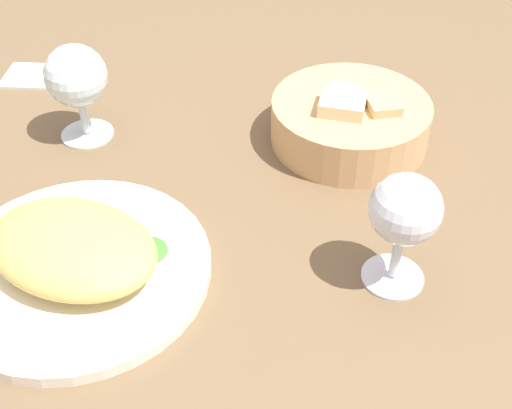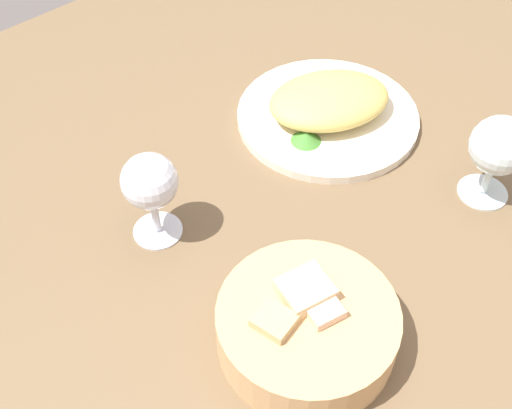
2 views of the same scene
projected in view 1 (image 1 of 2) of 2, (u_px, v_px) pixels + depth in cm
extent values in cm
cube|color=brown|center=(215.00, 190.00, 79.60)|extent=(140.00, 140.00, 2.00)
cylinder|color=white|center=(78.00, 269.00, 67.44)|extent=(27.16, 27.16, 1.40)
ellipsoid|color=#D5BB5F|center=(72.00, 247.00, 65.38)|extent=(21.88, 19.29, 4.89)
cone|color=#428532|center=(146.00, 246.00, 67.91)|extent=(4.40, 4.40, 1.55)
cylinder|color=tan|center=(350.00, 122.00, 83.77)|extent=(19.88, 19.88, 5.72)
cube|color=tan|center=(382.00, 115.00, 81.28)|extent=(4.43, 4.75, 4.07)
cube|color=beige|center=(342.00, 102.00, 83.21)|extent=(4.31, 4.03, 3.67)
cube|color=beige|center=(341.00, 117.00, 81.15)|extent=(6.29, 5.87, 5.40)
cylinder|color=silver|center=(392.00, 276.00, 67.30)|extent=(6.35, 6.35, 0.60)
cylinder|color=silver|center=(396.00, 256.00, 65.39)|extent=(1.00, 1.00, 5.23)
sphere|color=silver|center=(406.00, 209.00, 61.39)|extent=(6.96, 6.96, 6.96)
cylinder|color=silver|center=(87.00, 133.00, 86.34)|extent=(6.72, 6.72, 0.60)
cylinder|color=silver|center=(84.00, 117.00, 84.73)|extent=(1.00, 1.00, 4.31)
sphere|color=silver|center=(76.00, 76.00, 80.79)|extent=(7.72, 7.72, 7.72)
cube|color=white|center=(42.00, 75.00, 97.32)|extent=(11.29, 7.47, 0.80)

